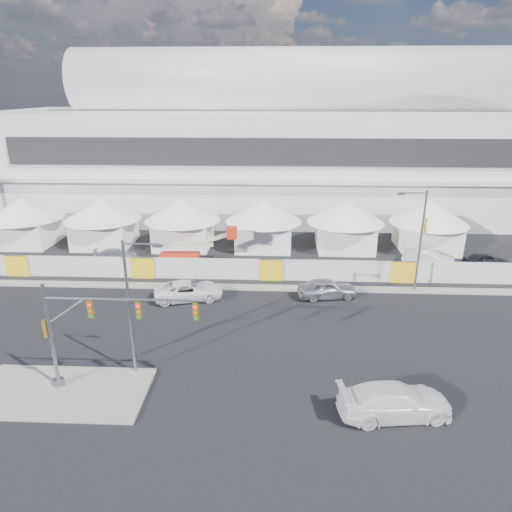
{
  "coord_description": "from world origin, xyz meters",
  "views": [
    {
      "loc": [
        6.33,
        -24.71,
        16.59
      ],
      "look_at": [
        4.79,
        10.0,
        3.96
      ],
      "focal_mm": 32.0,
      "sensor_mm": 36.0,
      "label": 1
    }
  ],
  "objects_px": {
    "streetlight_median": "(132,299)",
    "streetlight_curb": "(419,235)",
    "pickup_curb": "(189,290)",
    "lot_car_a": "(428,258)",
    "lot_car_b": "(485,260)",
    "sedan_silver": "(327,288)",
    "lot_car_c": "(116,255)",
    "traffic_mast": "(87,331)",
    "boom_lift": "(187,255)",
    "pickup_near": "(395,401)"
  },
  "relations": [
    {
      "from": "sedan_silver",
      "to": "boom_lift",
      "type": "xyz_separation_m",
      "value": [
        -13.25,
        6.99,
        0.23
      ]
    },
    {
      "from": "boom_lift",
      "to": "lot_car_a",
      "type": "bearing_deg",
      "value": -1.06
    },
    {
      "from": "sedan_silver",
      "to": "streetlight_median",
      "type": "bearing_deg",
      "value": 123.29
    },
    {
      "from": "streetlight_curb",
      "to": "boom_lift",
      "type": "bearing_deg",
      "value": 165.7
    },
    {
      "from": "lot_car_a",
      "to": "traffic_mast",
      "type": "relative_size",
      "value": 0.52
    },
    {
      "from": "sedan_silver",
      "to": "lot_car_a",
      "type": "distance_m",
      "value": 13.48
    },
    {
      "from": "lot_car_b",
      "to": "boom_lift",
      "type": "bearing_deg",
      "value": 82.01
    },
    {
      "from": "sedan_silver",
      "to": "pickup_near",
      "type": "distance_m",
      "value": 15.02
    },
    {
      "from": "pickup_near",
      "to": "traffic_mast",
      "type": "xyz_separation_m",
      "value": [
        -17.12,
        1.6,
        2.95
      ]
    },
    {
      "from": "pickup_near",
      "to": "streetlight_median",
      "type": "height_order",
      "value": "streetlight_median"
    },
    {
      "from": "sedan_silver",
      "to": "boom_lift",
      "type": "distance_m",
      "value": 14.99
    },
    {
      "from": "pickup_curb",
      "to": "pickup_near",
      "type": "bearing_deg",
      "value": -148.56
    },
    {
      "from": "sedan_silver",
      "to": "lot_car_c",
      "type": "distance_m",
      "value": 22.24
    },
    {
      "from": "streetlight_median",
      "to": "boom_lift",
      "type": "distance_m",
      "value": 19.06
    },
    {
      "from": "boom_lift",
      "to": "lot_car_b",
      "type": "bearing_deg",
      "value": -1.38
    },
    {
      "from": "lot_car_a",
      "to": "lot_car_b",
      "type": "height_order",
      "value": "lot_car_a"
    },
    {
      "from": "pickup_curb",
      "to": "boom_lift",
      "type": "bearing_deg",
      "value": -1.43
    },
    {
      "from": "lot_car_b",
      "to": "streetlight_median",
      "type": "bearing_deg",
      "value": 113.94
    },
    {
      "from": "streetlight_curb",
      "to": "boom_lift",
      "type": "xyz_separation_m",
      "value": [
        -20.9,
        5.33,
        -4.13
      ]
    },
    {
      "from": "lot_car_b",
      "to": "lot_car_c",
      "type": "bearing_deg",
      "value": 80.24
    },
    {
      "from": "lot_car_c",
      "to": "boom_lift",
      "type": "relative_size",
      "value": 0.56
    },
    {
      "from": "pickup_near",
      "to": "lot_car_b",
      "type": "relative_size",
      "value": 1.44
    },
    {
      "from": "lot_car_a",
      "to": "traffic_mast",
      "type": "height_order",
      "value": "traffic_mast"
    },
    {
      "from": "lot_car_a",
      "to": "sedan_silver",
      "type": "bearing_deg",
      "value": 155.4
    },
    {
      "from": "lot_car_a",
      "to": "streetlight_median",
      "type": "height_order",
      "value": "streetlight_median"
    },
    {
      "from": "pickup_curb",
      "to": "pickup_near",
      "type": "relative_size",
      "value": 0.93
    },
    {
      "from": "pickup_curb",
      "to": "traffic_mast",
      "type": "bearing_deg",
      "value": 151.92
    },
    {
      "from": "lot_car_c",
      "to": "traffic_mast",
      "type": "relative_size",
      "value": 0.47
    },
    {
      "from": "lot_car_a",
      "to": "lot_car_c",
      "type": "relative_size",
      "value": 1.11
    },
    {
      "from": "lot_car_a",
      "to": "pickup_curb",
      "type": "bearing_deg",
      "value": 140.59
    },
    {
      "from": "streetlight_median",
      "to": "traffic_mast",
      "type": "bearing_deg",
      "value": -143.61
    },
    {
      "from": "traffic_mast",
      "to": "lot_car_c",
      "type": "bearing_deg",
      "value": 105.32
    },
    {
      "from": "lot_car_c",
      "to": "streetlight_curb",
      "type": "relative_size",
      "value": 0.49
    },
    {
      "from": "lot_car_c",
      "to": "streetlight_curb",
      "type": "distance_m",
      "value": 29.46
    },
    {
      "from": "lot_car_b",
      "to": "streetlight_curb",
      "type": "xyz_separation_m",
      "value": [
        -8.85,
        -6.32,
        4.47
      ]
    },
    {
      "from": "pickup_curb",
      "to": "lot_car_a",
      "type": "height_order",
      "value": "lot_car_a"
    },
    {
      "from": "streetlight_median",
      "to": "streetlight_curb",
      "type": "xyz_separation_m",
      "value": [
        20.43,
        13.3,
        0.13
      ]
    },
    {
      "from": "streetlight_median",
      "to": "pickup_curb",
      "type": "bearing_deg",
      "value": 84.01
    },
    {
      "from": "sedan_silver",
      "to": "streetlight_curb",
      "type": "height_order",
      "value": "streetlight_curb"
    },
    {
      "from": "lot_car_a",
      "to": "lot_car_c",
      "type": "xyz_separation_m",
      "value": [
        -31.69,
        -0.04,
        -0.16
      ]
    },
    {
      "from": "traffic_mast",
      "to": "lot_car_a",
      "type": "bearing_deg",
      "value": 39.31
    },
    {
      "from": "sedan_silver",
      "to": "lot_car_c",
      "type": "xyz_separation_m",
      "value": [
        -20.79,
        7.89,
        -0.2
      ]
    },
    {
      "from": "lot_car_c",
      "to": "lot_car_b",
      "type": "bearing_deg",
      "value": -101.82
    },
    {
      "from": "pickup_curb",
      "to": "lot_car_c",
      "type": "relative_size",
      "value": 1.29
    },
    {
      "from": "pickup_curb",
      "to": "streetlight_curb",
      "type": "height_order",
      "value": "streetlight_curb"
    },
    {
      "from": "streetlight_median",
      "to": "streetlight_curb",
      "type": "height_order",
      "value": "streetlight_curb"
    },
    {
      "from": "streetlight_curb",
      "to": "boom_lift",
      "type": "relative_size",
      "value": 1.14
    },
    {
      "from": "streetlight_median",
      "to": "boom_lift",
      "type": "height_order",
      "value": "streetlight_median"
    },
    {
      "from": "lot_car_a",
      "to": "streetlight_curb",
      "type": "bearing_deg",
      "value": -178.1
    },
    {
      "from": "boom_lift",
      "to": "pickup_curb",
      "type": "bearing_deg",
      "value": -81.71
    }
  ]
}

